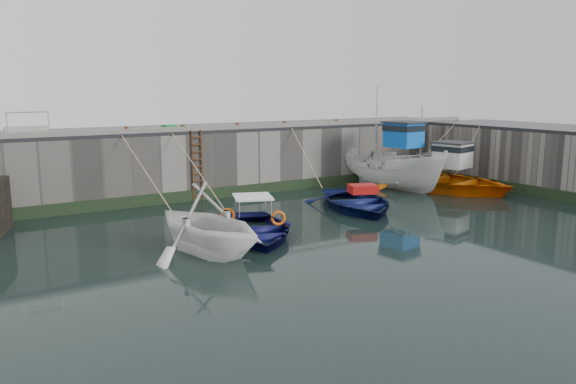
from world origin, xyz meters
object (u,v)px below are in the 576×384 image
boat_far_white (394,168)px  bollard_d (284,124)px  bollard_a (127,130)px  bollard_b (183,128)px  bollard_e (337,122)px  bollard_c (237,126)px  ladder (197,166)px  boat_near_blue (255,236)px  boat_near_navy (356,208)px  fish_crate (169,128)px  boat_near_white (207,252)px  boat_far_orange (441,180)px

boat_far_white → bollard_d: 6.01m
bollard_a → bollard_b: bearing=0.0°
bollard_d → bollard_e: 3.20m
bollard_c → bollard_a: bearing=180.0°
ladder → bollard_d: bearing=4.0°
bollard_b → bollard_c: size_ratio=1.00×
boat_near_blue → bollard_b: bearing=107.9°
boat_near_blue → boat_near_navy: bearing=36.9°
ladder → bollard_a: bearing=173.6°
fish_crate → boat_near_blue: bearing=-104.7°
ladder → bollard_c: bollard_c is taller
ladder → boat_far_white: size_ratio=0.47×
ladder → bollard_e: size_ratio=11.43×
boat_near_navy → bollard_d: size_ratio=19.16×
boat_near_blue → bollard_b: bollard_b is taller
ladder → boat_near_blue: 7.11m
bollard_c → boat_near_navy: bearing=-62.4°
bollard_d → bollard_e: size_ratio=1.00×
boat_near_blue → bollard_c: bollard_c is taller
boat_near_navy → fish_crate: fish_crate is taller
boat_near_navy → ladder: bearing=154.2°
boat_near_blue → fish_crate: fish_crate is taller
boat_near_white → fish_crate: (2.04, 8.73, 3.29)m
boat_near_white → boat_near_blue: size_ratio=0.97×
fish_crate → bollard_d: bearing=-21.6°
ladder → boat_near_white: ladder is taller
bollard_a → bollard_d: same height
bollard_e → bollard_a: bearing=180.0°
boat_near_navy → bollard_b: bearing=155.1°
boat_near_white → boat_far_white: 13.92m
boat_near_navy → bollard_c: (-2.85, 5.46, 3.30)m
boat_far_white → bollard_b: 10.80m
boat_far_white → bollard_d: boat_far_white is taller
bollard_c → fish_crate: bearing=169.4°
fish_crate → bollard_c: size_ratio=2.04×
bollard_c → bollard_e: size_ratio=1.00×
boat_near_blue → bollard_a: size_ratio=17.40×
bollard_e → bollard_c: bearing=180.0°
boat_near_blue → bollard_d: size_ratio=17.40×
boat_near_navy → boat_near_blue: bearing=-143.5°
fish_crate → bollard_e: (8.92, -0.58, 0.01)m
boat_far_white → bollard_a: boat_far_white is taller
boat_near_white → bollard_b: bollard_b is taller
bollard_c → boat_near_blue: bearing=-112.3°
boat_near_navy → bollard_c: 6.98m
bollard_c → bollard_e: (5.80, 0.00, 0.00)m
ladder → boat_far_white: boat_far_white is taller
boat_near_navy → bollard_b: bollard_b is taller
boat_far_orange → boat_near_blue: bearing=179.8°
bollard_a → ladder: bearing=-6.4°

